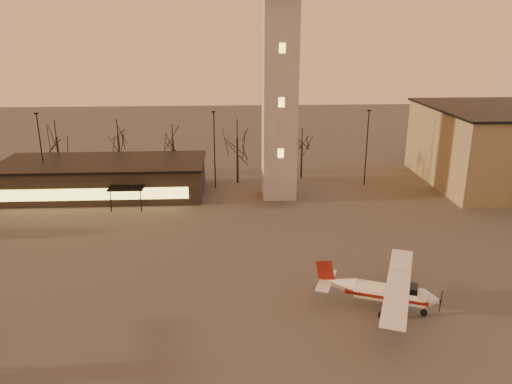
# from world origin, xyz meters

# --- Properties ---
(ground) EXTENTS (220.00, 220.00, 0.00)m
(ground) POSITION_xyz_m (0.00, 0.00, 0.00)
(ground) COLOR #413E3C
(ground) RESTS_ON ground
(control_tower) EXTENTS (6.80, 6.80, 32.60)m
(control_tower) POSITION_xyz_m (0.00, 30.00, 16.33)
(control_tower) COLOR #989590
(control_tower) RESTS_ON ground
(terminal) EXTENTS (25.40, 12.20, 4.30)m
(terminal) POSITION_xyz_m (-21.99, 31.98, 2.16)
(terminal) COLOR black
(terminal) RESTS_ON ground
(light_poles) EXTENTS (58.50, 12.25, 10.14)m
(light_poles) POSITION_xyz_m (0.50, 31.00, 5.41)
(light_poles) COLOR black
(light_poles) RESTS_ON ground
(tree_row) EXTENTS (37.20, 9.20, 8.80)m
(tree_row) POSITION_xyz_m (-13.70, 39.16, 5.94)
(tree_row) COLOR black
(tree_row) RESTS_ON ground
(cessna_front) EXTENTS (9.78, 11.86, 3.36)m
(cessna_front) POSITION_xyz_m (5.68, 2.68, 1.15)
(cessna_front) COLOR silver
(cessna_front) RESTS_ON ground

